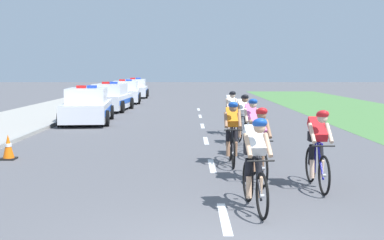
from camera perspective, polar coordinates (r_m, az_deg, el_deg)
The scene contains 15 objects.
sidewalk_slab at distance 20.78m, azimuth -21.35°, elevation -0.47°, with size 4.16×60.00×0.12m, color #A3A099.
kerb_edge at distance 20.15m, azimuth -16.03°, elevation -0.46°, with size 0.16×60.00×0.13m, color #9E9E99.
lane_markings_centre at distance 15.30m, azimuth 1.67°, elevation -2.46°, with size 0.14×25.60×0.01m.
cyclist_lead at distance 7.76m, azimuth 7.52°, elevation -5.00°, with size 0.45×1.72×1.56m.
cyclist_second at distance 9.40m, azimuth 14.72°, elevation -3.21°, with size 0.42×1.72×1.56m.
cyclist_third at distance 9.77m, azimuth 7.88°, elevation -2.72°, with size 0.44×1.72×1.56m.
cyclist_fourth at distance 11.41m, azimuth 4.79°, elevation -1.43°, with size 0.42×1.72×1.56m.
cyclist_fifth at distance 12.58m, azimuth 7.04°, elevation -0.76°, with size 0.42×1.72×1.56m.
cyclist_sixth at distance 14.61m, azimuth 6.07°, elevation 0.20°, with size 0.44×1.72×1.56m.
cyclist_seventh at distance 16.74m, azimuth 4.68°, elevation 0.95°, with size 0.43×1.72×1.56m.
police_car_nearest at distance 20.81m, azimuth -12.32°, elevation 1.53°, with size 2.30×4.54×1.59m.
police_car_second at distance 26.69m, azimuth -9.67°, elevation 2.55°, with size 2.19×4.49×1.59m.
police_car_third at distance 32.96m, azimuth -7.89°, elevation 3.23°, with size 2.28×4.53×1.59m.
police_car_furthest at distance 39.07m, azimuth -6.71°, elevation 3.67°, with size 2.17×4.49×1.59m.
traffic_cone_near at distance 12.95m, azimuth -20.99°, elevation -3.04°, with size 0.36×0.36×0.64m.
Camera 1 is at (-0.54, -5.28, 2.26)m, focal length 44.89 mm.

